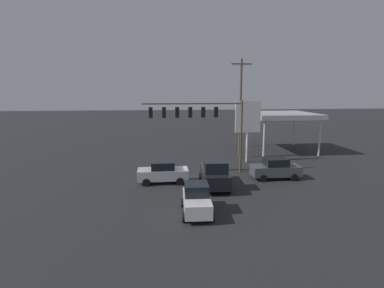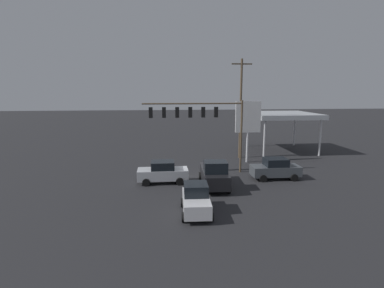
# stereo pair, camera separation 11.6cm
# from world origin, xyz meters

# --- Properties ---
(ground_plane) EXTENTS (200.00, 200.00, 0.00)m
(ground_plane) POSITION_xyz_m (0.00, 0.00, 0.00)
(ground_plane) COLOR #262628
(traffic_signal_assembly) EXTENTS (9.64, 0.43, 7.12)m
(traffic_signal_assembly) POSITION_xyz_m (-0.58, -1.84, 5.57)
(traffic_signal_assembly) COLOR brown
(traffic_signal_assembly) RESTS_ON ground
(utility_pole) EXTENTS (2.40, 0.26, 11.65)m
(utility_pole) POSITION_xyz_m (-6.41, -8.21, 6.12)
(utility_pole) COLOR brown
(utility_pole) RESTS_ON ground
(gas_station_canopy) EXTENTS (8.31, 8.50, 5.11)m
(gas_station_canopy) POSITION_xyz_m (-13.01, -11.82, 4.75)
(gas_station_canopy) COLOR #B2B7BC
(gas_station_canopy) RESTS_ON ground
(price_sign) EXTENTS (2.84, 0.27, 6.87)m
(price_sign) POSITION_xyz_m (-6.66, -5.88, 4.91)
(price_sign) COLOR silver
(price_sign) RESTS_ON ground
(sedan_far) EXTENTS (4.40, 2.07, 1.93)m
(sedan_far) POSITION_xyz_m (2.88, 0.88, 0.95)
(sedan_far) COLOR silver
(sedan_far) RESTS_ON ground
(hatchback_crossing) EXTENTS (2.09, 3.87, 1.97)m
(hatchback_crossing) POSITION_xyz_m (0.75, 7.87, 0.95)
(hatchback_crossing) COLOR silver
(hatchback_crossing) RESTS_ON ground
(pickup_parked) EXTENTS (2.48, 5.30, 2.40)m
(pickup_parked) POSITION_xyz_m (-1.40, 2.59, 1.11)
(pickup_parked) COLOR black
(pickup_parked) RESTS_ON ground
(sedan_waiting) EXTENTS (4.42, 2.10, 1.93)m
(sedan_waiting) POSITION_xyz_m (-7.43, 0.77, 0.95)
(sedan_waiting) COLOR #474C51
(sedan_waiting) RESTS_ON ground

